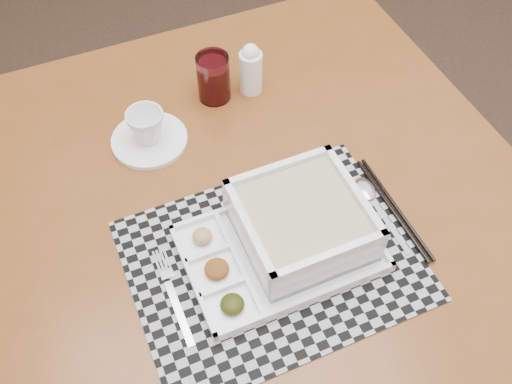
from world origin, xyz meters
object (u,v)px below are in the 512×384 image
dining_table (247,226)px  cup (146,126)px  serving_tray (295,229)px  juice_glass (214,79)px  creamer_bottle (251,69)px

dining_table → cup: 0.27m
serving_tray → cup: bearing=123.8°
cup → juice_glass: bearing=6.0°
dining_table → serving_tray: (0.06, -0.11, 0.12)m
dining_table → juice_glass: size_ratio=11.45×
cup → juice_glass: (0.15, 0.09, 0.00)m
juice_glass → serving_tray: bearing=-83.2°
cup → creamer_bottle: 0.25m
cup → dining_table: bearing=-77.3°
serving_tray → cup: 0.36m
dining_table → serving_tray: serving_tray is taller
serving_tray → juice_glass: bearing=96.8°
dining_table → juice_glass: 0.31m
serving_tray → creamer_bottle: size_ratio=2.96×
serving_tray → dining_table: bearing=117.5°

